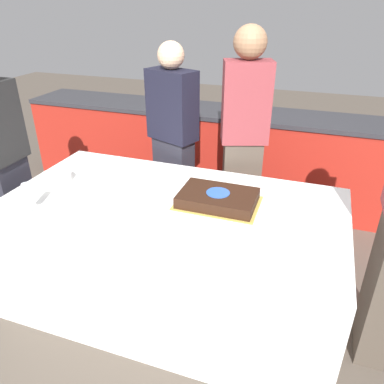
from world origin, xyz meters
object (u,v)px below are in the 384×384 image
cake (218,198)px  wine_glass (27,193)px  person_seated_left (5,164)px  person_standing_back (173,144)px  person_cutting_cake (244,142)px  plate_stack (57,177)px

cake → wine_glass: 1.12m
wine_glass → cake: bearing=24.6°
person_seated_left → wine_glass: bearing=-125.2°
person_seated_left → person_standing_back: (0.97, 0.79, -0.01)m
wine_glass → person_standing_back: 1.24m
person_cutting_cake → cake: bearing=70.8°
person_standing_back → person_cutting_cake: bearing=-159.1°
person_cutting_cake → person_standing_back: bearing=-19.2°
wine_glass → person_seated_left: (-0.53, 0.38, -0.05)m
plate_stack → wine_glass: 0.43m
wine_glass → person_cutting_cake: 1.54m
plate_stack → person_standing_back: bearing=53.7°
wine_glass → person_seated_left: size_ratio=0.12×
person_cutting_cake → person_standing_back: person_cutting_cake is taller
person_cutting_cake → person_seated_left: 1.74m
plate_stack → person_standing_back: person_standing_back is taller
cake → person_seated_left: (-1.55, -0.09, 0.04)m
plate_stack → person_seated_left: bearing=-176.8°
cake → person_standing_back: bearing=129.5°
plate_stack → person_standing_back: (0.56, 0.76, 0.04)m
cake → plate_stack: (-1.13, -0.07, -0.01)m
person_standing_back → person_seated_left: bearing=59.8°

